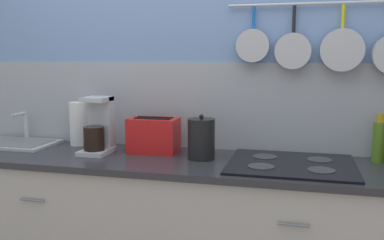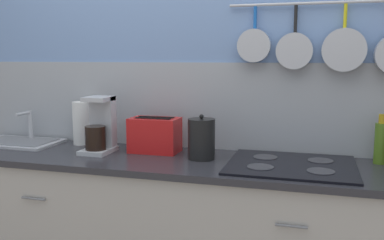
{
  "view_description": "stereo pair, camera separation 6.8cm",
  "coord_description": "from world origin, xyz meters",
  "px_view_note": "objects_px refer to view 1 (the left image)",
  "views": [
    {
      "loc": [
        0.67,
        -2.13,
        1.45
      ],
      "look_at": [
        0.12,
        0.0,
        1.13
      ],
      "focal_mm": 40.0,
      "sensor_mm": 36.0,
      "label": 1
    },
    {
      "loc": [
        0.73,
        -2.11,
        1.45
      ],
      "look_at": [
        0.12,
        0.0,
        1.13
      ],
      "focal_mm": 40.0,
      "sensor_mm": 36.0,
      "label": 2
    }
  ],
  "objects_px": {
    "coffee_maker": "(98,129)",
    "kettle": "(201,139)",
    "bottle_sesame_oil": "(379,141)",
    "paper_towel_roll": "(78,124)",
    "toaster": "(154,135)"
  },
  "relations": [
    {
      "from": "coffee_maker",
      "to": "kettle",
      "type": "distance_m",
      "value": 0.6
    },
    {
      "from": "bottle_sesame_oil",
      "to": "paper_towel_roll",
      "type": "bearing_deg",
      "value": 179.54
    },
    {
      "from": "coffee_maker",
      "to": "kettle",
      "type": "relative_size",
      "value": 1.32
    },
    {
      "from": "kettle",
      "to": "coffee_maker",
      "type": "bearing_deg",
      "value": 179.31
    },
    {
      "from": "paper_towel_roll",
      "to": "bottle_sesame_oil",
      "type": "height_order",
      "value": "paper_towel_roll"
    },
    {
      "from": "coffee_maker",
      "to": "bottle_sesame_oil",
      "type": "bearing_deg",
      "value": 5.62
    },
    {
      "from": "paper_towel_roll",
      "to": "bottle_sesame_oil",
      "type": "xyz_separation_m",
      "value": [
        1.72,
        -0.01,
        -0.02
      ]
    },
    {
      "from": "coffee_maker",
      "to": "toaster",
      "type": "distance_m",
      "value": 0.31
    },
    {
      "from": "toaster",
      "to": "bottle_sesame_oil",
      "type": "distance_m",
      "value": 1.2
    },
    {
      "from": "paper_towel_roll",
      "to": "kettle",
      "type": "xyz_separation_m",
      "value": [
        0.82,
        -0.17,
        -0.02
      ]
    },
    {
      "from": "toaster",
      "to": "kettle",
      "type": "xyz_separation_m",
      "value": [
        0.3,
        -0.09,
        0.01
      ]
    },
    {
      "from": "kettle",
      "to": "bottle_sesame_oil",
      "type": "distance_m",
      "value": 0.91
    },
    {
      "from": "kettle",
      "to": "toaster",
      "type": "bearing_deg",
      "value": 163.68
    },
    {
      "from": "coffee_maker",
      "to": "toaster",
      "type": "bearing_deg",
      "value": 14.84
    },
    {
      "from": "toaster",
      "to": "coffee_maker",
      "type": "bearing_deg",
      "value": -165.16
    }
  ]
}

